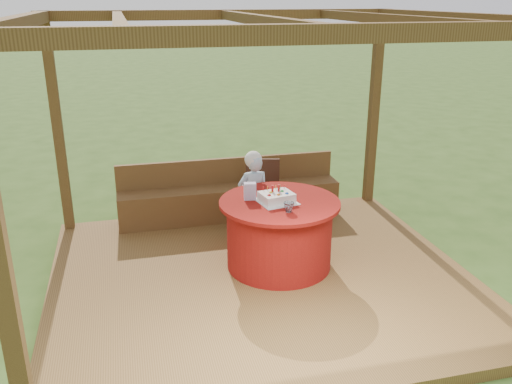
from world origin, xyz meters
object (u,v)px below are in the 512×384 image
chair (263,191)px  drinking_glass (289,207)px  table (279,233)px  elderly_woman (253,194)px  bench (230,199)px  birthday_cake (277,197)px  gift_bag (250,191)px

chair → drinking_glass: chair is taller
table → elderly_woman: bearing=96.6°
elderly_woman → drinking_glass: (0.10, -1.14, 0.25)m
bench → table: (0.25, -1.54, 0.13)m
birthday_cake → table: bearing=16.6°
chair → drinking_glass: (-0.10, -1.45, 0.33)m
elderly_woman → gift_bag: elderly_woman is taller
elderly_woman → drinking_glass: elderly_woman is taller
birthday_cake → drinking_glass: (0.04, -0.31, -0.00)m
gift_bag → bench: bearing=97.0°
gift_bag → drinking_glass: size_ratio=1.70×
bench → chair: (0.35, -0.41, 0.23)m
elderly_woman → birthday_cake: 0.87m
chair → elderly_woman: bearing=-123.0°
chair → birthday_cake: bearing=-97.2°
chair → elderly_woman: size_ratio=0.79×
bench → elderly_woman: 0.80m
chair → elderly_woman: (-0.20, -0.31, 0.08)m
table → birthday_cake: bearing=-163.4°
chair → gift_bag: size_ratio=4.74×
bench → elderly_woman: elderly_woman is taller
table → chair: chair is taller
birthday_cake → drinking_glass: bearing=-82.4°
gift_bag → birthday_cake: bearing=-20.0°
table → elderly_woman: (-0.10, 0.82, 0.18)m
drinking_glass → bench: bearing=97.7°
bench → birthday_cake: size_ratio=6.62×
chair → elderly_woman: elderly_woman is taller
table → drinking_glass: bearing=-89.5°
bench → chair: bearing=-49.5°
bench → elderly_woman: bearing=-78.1°
chair → birthday_cake: size_ratio=1.97×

